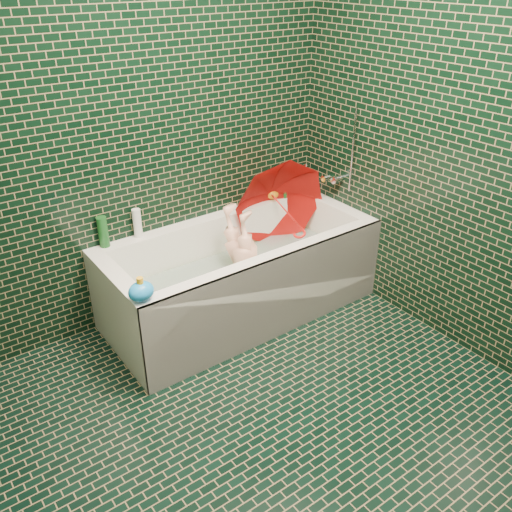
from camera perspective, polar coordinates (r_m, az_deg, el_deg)
floor at (r=2.76m, az=3.07°, el=-18.59°), size 2.80×2.80×0.00m
wall_back at (r=3.17m, az=-12.86°, el=13.89°), size 2.80×0.00×2.80m
wall_right at (r=2.99m, az=23.96°, el=11.26°), size 0.00×2.80×2.80m
bathtub at (r=3.46m, az=-1.49°, el=-2.86°), size 1.70×0.75×0.55m
bath_mat at (r=3.50m, az=-1.64°, el=-3.51°), size 1.35×0.47×0.01m
water at (r=3.43m, az=-1.67°, el=-1.48°), size 1.48×0.53×0.00m
faucet at (r=3.70m, az=8.86°, el=8.62°), size 0.18×0.19×0.55m
child at (r=3.44m, az=-1.03°, el=-1.13°), size 0.85×0.32×0.32m
umbrella at (r=3.60m, az=3.29°, el=4.62°), size 0.87×0.80×0.80m
soap_bottle_a at (r=3.95m, az=4.36°, el=6.79°), size 0.11×0.11×0.23m
soap_bottle_b at (r=3.94m, az=4.68°, el=6.71°), size 0.10×0.10×0.19m
soap_bottle_c at (r=3.86m, az=3.49°, el=6.29°), size 0.14×0.14×0.16m
bottle_right_tall at (r=3.81m, az=3.02°, el=7.69°), size 0.07×0.07×0.21m
bottle_right_pump at (r=3.96m, az=5.16°, el=8.35°), size 0.05×0.05×0.20m
bottle_left_tall at (r=3.26m, az=-15.80°, el=2.46°), size 0.08×0.08×0.19m
bottle_left_short at (r=3.32m, az=-12.39°, el=3.40°), size 0.07×0.07×0.18m
rubber_duck at (r=3.80m, az=1.85°, el=6.63°), size 0.11×0.07×0.09m
bath_toy at (r=2.71m, az=-11.99°, el=-3.64°), size 0.13×0.11×0.13m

